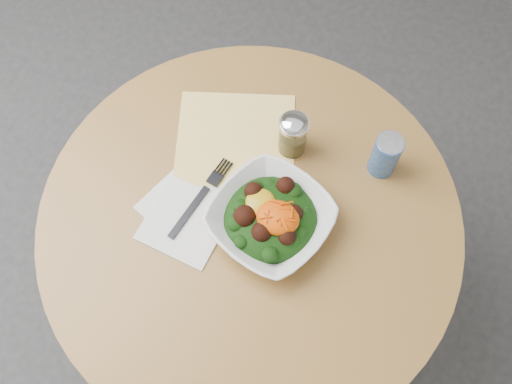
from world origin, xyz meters
TOP-DOWN VIEW (x-y plane):
  - ground at (0.00, 0.00)m, footprint 6.00×6.00m
  - table at (0.00, 0.00)m, footprint 0.90×0.90m
  - cloth_napkin at (-0.09, 0.17)m, footprint 0.32×0.31m
  - paper_napkins at (-0.13, -0.04)m, footprint 0.21×0.23m
  - salad_bowl at (0.05, -0.00)m, footprint 0.31×0.31m
  - fork at (-0.11, 0.01)m, footprint 0.07×0.21m
  - spice_shaker at (0.03, 0.19)m, footprint 0.06×0.06m
  - beverage_can at (0.23, 0.21)m, footprint 0.06×0.06m

SIDE VIEW (x-z plane):
  - ground at x=0.00m, z-range 0.00..0.00m
  - table at x=0.00m, z-range 0.18..0.93m
  - cloth_napkin at x=-0.09m, z-range 0.75..0.75m
  - paper_napkins at x=-0.13m, z-range 0.75..0.75m
  - fork at x=-0.11m, z-range 0.75..0.76m
  - salad_bowl at x=0.05m, z-range 0.74..0.83m
  - beverage_can at x=0.23m, z-range 0.75..0.86m
  - spice_shaker at x=0.03m, z-range 0.75..0.87m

